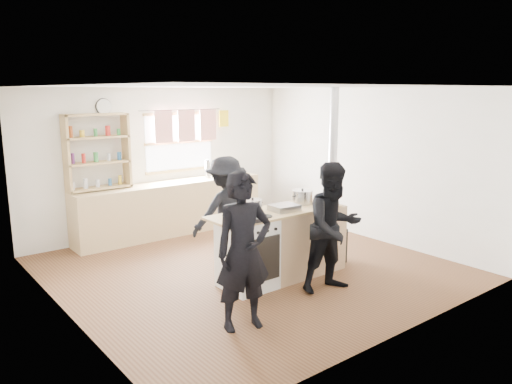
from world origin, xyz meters
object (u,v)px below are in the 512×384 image
thermos (208,169)px  stockpot_stove (253,206)px  cooking_island (283,243)px  person_far (226,212)px  roast_tray (284,207)px  stockpot_counter (302,197)px  bread_board (324,200)px  skillet_greens (252,218)px  flue_heater (331,219)px  person_near_right (334,227)px  person_near_left (244,251)px

thermos → stockpot_stove: size_ratio=1.26×
cooking_island → person_far: size_ratio=1.26×
thermos → roast_tray: size_ratio=0.84×
cooking_island → person_far: bearing=112.1°
cooking_island → stockpot_counter: stockpot_counter is taller
cooking_island → bread_board: bread_board is taller
stockpot_counter → bread_board: stockpot_counter is taller
skillet_greens → person_far: size_ratio=0.24×
thermos → flue_heater: flue_heater is taller
roast_tray → flue_heater: bearing=5.0°
bread_board → thermos: bearing=90.9°
flue_heater → person_far: flue_heater is taller
person_far → stockpot_counter: bearing=139.3°
cooking_island → bread_board: bearing=-7.5°
stockpot_counter → person_far: (-0.75, 0.74, -0.24)m
roast_tray → thermos: bearing=77.0°
stockpot_stove → person_far: 0.78m
skillet_greens → person_near_right: (0.86, -0.52, -0.15)m
flue_heater → person_near_left: size_ratio=1.50×
skillet_greens → stockpot_stove: (0.22, 0.28, 0.06)m
thermos → person_near_right: (-0.42, -3.48, -0.25)m
roast_tray → stockpot_counter: size_ratio=1.29×
roast_tray → bread_board: (0.70, -0.02, 0.01)m
stockpot_counter → bread_board: 0.30m
stockpot_stove → flue_heater: size_ratio=0.10×
bread_board → person_near_left: (-1.93, -0.75, -0.15)m
skillet_greens → bread_board: bread_board is taller
stockpot_counter → person_far: size_ratio=0.18×
thermos → stockpot_stove: thermos is taller
roast_tray → stockpot_stove: (-0.40, 0.15, 0.04)m
person_near_left → thermos: bearing=76.1°
roast_tray → stockpot_counter: 0.48m
stockpot_stove → flue_heater: bearing=-2.9°
bread_board → flue_heater: bearing=22.0°
person_near_right → skillet_greens: bearing=158.0°
cooking_island → roast_tray: roast_tray is taller
skillet_greens → stockpot_counter: bearing=14.0°
skillet_greens → person_near_left: person_near_left is taller
stockpot_stove → person_near_right: person_near_right is taller
roast_tray → bread_board: bearing=-1.9°
person_far → flue_heater: bearing=151.7°
cooking_island → person_near_right: bearing=-74.6°
stockpot_counter → person_near_left: bearing=-151.5°
cooking_island → person_near_left: bearing=-146.8°
cooking_island → roast_tray: 0.51m
thermos → cooking_island: bearing=-102.5°
cooking_island → skillet_greens: bearing=-164.2°
person_near_left → person_far: 1.91m
skillet_greens → thermos: bearing=66.7°
roast_tray → stockpot_stove: bearing=158.8°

